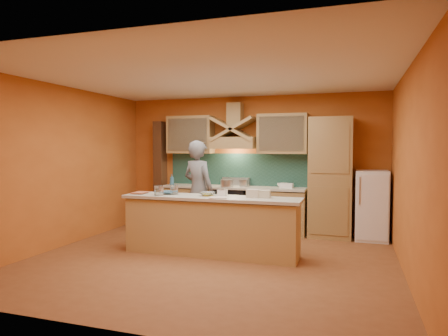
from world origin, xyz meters
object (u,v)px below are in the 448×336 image
(fridge, at_px, (372,205))
(mixing_bowl, at_px, (208,194))
(stove, at_px, (233,209))
(person, at_px, (198,190))
(kitchen_scale, at_px, (222,193))

(fridge, xyz_separation_m, mixing_bowl, (-2.57, -1.85, 0.33))
(stove, bearing_deg, person, -110.52)
(kitchen_scale, relative_size, mixing_bowl, 0.52)
(stove, bearing_deg, mixing_bowl, -86.00)
(stove, relative_size, mixing_bowl, 3.57)
(fridge, height_order, mixing_bowl, fridge)
(stove, relative_size, fridge, 0.69)
(kitchen_scale, bearing_deg, person, 134.03)
(kitchen_scale, xyz_separation_m, mixing_bowl, (-0.25, 0.01, -0.02))
(fridge, distance_m, person, 3.24)
(stove, distance_m, fridge, 2.71)
(mixing_bowl, bearing_deg, stove, 94.00)
(fridge, xyz_separation_m, kitchen_scale, (-2.32, -1.86, 0.35))
(person, height_order, kitchen_scale, person)
(fridge, bearing_deg, mixing_bowl, -144.21)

